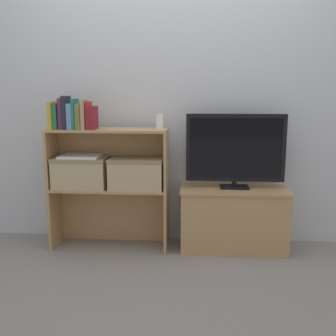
{
  "coord_description": "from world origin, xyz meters",
  "views": [
    {
      "loc": [
        0.23,
        -2.84,
        1.22
      ],
      "look_at": [
        0.0,
        0.15,
        0.65
      ],
      "focal_mm": 42.0,
      "sensor_mm": 36.0,
      "label": 1
    }
  ],
  "objects_px": {
    "book_teal": "(75,114)",
    "book_olive": "(79,116)",
    "book_mustard": "(52,115)",
    "book_plum": "(62,114)",
    "tv_stand": "(233,218)",
    "tv": "(235,149)",
    "book_crimson": "(89,115)",
    "book_maroon": "(93,118)",
    "book_skyblue": "(71,116)",
    "laptop": "(81,156)",
    "storage_basket_left": "(81,171)",
    "baby_monitor": "(160,121)",
    "storage_basket_right": "(137,172)",
    "book_charcoal": "(66,113)",
    "book_tan": "(85,115)",
    "book_forest": "(57,116)"
  },
  "relations": [
    {
      "from": "baby_monitor",
      "to": "book_teal",
      "type": "bearing_deg",
      "value": -175.7
    },
    {
      "from": "storage_basket_right",
      "to": "laptop",
      "type": "relative_size",
      "value": 1.36
    },
    {
      "from": "laptop",
      "to": "tv_stand",
      "type": "bearing_deg",
      "value": 2.24
    },
    {
      "from": "book_forest",
      "to": "book_crimson",
      "type": "distance_m",
      "value": 0.25
    },
    {
      "from": "book_maroon",
      "to": "book_olive",
      "type": "bearing_deg",
      "value": 180.0
    },
    {
      "from": "book_teal",
      "to": "book_olive",
      "type": "xyz_separation_m",
      "value": [
        0.03,
        0.0,
        -0.02
      ]
    },
    {
      "from": "tv",
      "to": "book_maroon",
      "type": "relative_size",
      "value": 4.34
    },
    {
      "from": "tv_stand",
      "to": "book_skyblue",
      "type": "distance_m",
      "value": 1.49
    },
    {
      "from": "book_skyblue",
      "to": "book_olive",
      "type": "distance_m",
      "value": 0.06
    },
    {
      "from": "book_maroon",
      "to": "tv_stand",
      "type": "bearing_deg",
      "value": 4.25
    },
    {
      "from": "book_tan",
      "to": "book_charcoal",
      "type": "bearing_deg",
      "value": 180.0
    },
    {
      "from": "book_charcoal",
      "to": "book_mustard",
      "type": "bearing_deg",
      "value": 180.0
    },
    {
      "from": "book_olive",
      "to": "book_tan",
      "type": "relative_size",
      "value": 0.87
    },
    {
      "from": "tv_stand",
      "to": "tv",
      "type": "height_order",
      "value": "tv"
    },
    {
      "from": "tv_stand",
      "to": "tv",
      "type": "distance_m",
      "value": 0.55
    },
    {
      "from": "tv",
      "to": "book_forest",
      "type": "bearing_deg",
      "value": -176.69
    },
    {
      "from": "book_forest",
      "to": "laptop",
      "type": "xyz_separation_m",
      "value": [
        0.16,
        0.03,
        -0.31
      ]
    },
    {
      "from": "tv_stand",
      "to": "book_skyblue",
      "type": "height_order",
      "value": "book_skyblue"
    },
    {
      "from": "book_maroon",
      "to": "baby_monitor",
      "type": "relative_size",
      "value": 1.2
    },
    {
      "from": "book_mustard",
      "to": "book_skyblue",
      "type": "bearing_deg",
      "value": 0.0
    },
    {
      "from": "book_maroon",
      "to": "storage_basket_right",
      "type": "bearing_deg",
      "value": 5.92
    },
    {
      "from": "tv",
      "to": "baby_monitor",
      "type": "xyz_separation_m",
      "value": [
        -0.58,
        -0.03,
        0.21
      ]
    },
    {
      "from": "book_teal",
      "to": "storage_basket_left",
      "type": "height_order",
      "value": "book_teal"
    },
    {
      "from": "book_crimson",
      "to": "book_maroon",
      "type": "distance_m",
      "value": 0.04
    },
    {
      "from": "book_forest",
      "to": "laptop",
      "type": "relative_size",
      "value": 0.62
    },
    {
      "from": "book_crimson",
      "to": "storage_basket_right",
      "type": "xyz_separation_m",
      "value": [
        0.35,
        0.03,
        -0.44
      ]
    },
    {
      "from": "book_forest",
      "to": "baby_monitor",
      "type": "relative_size",
      "value": 1.33
    },
    {
      "from": "book_mustard",
      "to": "book_plum",
      "type": "xyz_separation_m",
      "value": [
        0.07,
        0.0,
        0.01
      ]
    },
    {
      "from": "book_skyblue",
      "to": "storage_basket_left",
      "type": "relative_size",
      "value": 0.46
    },
    {
      "from": "laptop",
      "to": "baby_monitor",
      "type": "bearing_deg",
      "value": 1.38
    },
    {
      "from": "book_mustard",
      "to": "book_tan",
      "type": "bearing_deg",
      "value": 0.0
    },
    {
      "from": "book_maroon",
      "to": "laptop",
      "type": "height_order",
      "value": "book_maroon"
    },
    {
      "from": "book_charcoal",
      "to": "book_teal",
      "type": "bearing_deg",
      "value": 0.0
    },
    {
      "from": "book_crimson",
      "to": "book_maroon",
      "type": "relative_size",
      "value": 1.19
    },
    {
      "from": "book_plum",
      "to": "laptop",
      "type": "distance_m",
      "value": 0.35
    },
    {
      "from": "book_plum",
      "to": "laptop",
      "type": "xyz_separation_m",
      "value": [
        0.12,
        0.03,
        -0.33
      ]
    },
    {
      "from": "book_forest",
      "to": "book_charcoal",
      "type": "xyz_separation_m",
      "value": [
        0.07,
        0.0,
        0.03
      ]
    },
    {
      "from": "book_charcoal",
      "to": "book_tan",
      "type": "xyz_separation_m",
      "value": [
        0.14,
        0.0,
        -0.01
      ]
    },
    {
      "from": "tv",
      "to": "book_teal",
      "type": "distance_m",
      "value": 1.25
    },
    {
      "from": "book_olive",
      "to": "book_teal",
      "type": "bearing_deg",
      "value": 180.0
    },
    {
      "from": "book_mustard",
      "to": "storage_basket_left",
      "type": "height_order",
      "value": "book_mustard"
    },
    {
      "from": "book_mustard",
      "to": "book_maroon",
      "type": "height_order",
      "value": "book_mustard"
    },
    {
      "from": "book_tan",
      "to": "laptop",
      "type": "relative_size",
      "value": 0.72
    },
    {
      "from": "baby_monitor",
      "to": "book_maroon",
      "type": "bearing_deg",
      "value": -174.51
    },
    {
      "from": "tv",
      "to": "storage_basket_left",
      "type": "relative_size",
      "value": 1.81
    },
    {
      "from": "book_charcoal",
      "to": "book_crimson",
      "type": "bearing_deg",
      "value": 0.0
    },
    {
      "from": "book_plum",
      "to": "storage_basket_right",
      "type": "xyz_separation_m",
      "value": [
        0.56,
        0.03,
        -0.45
      ]
    },
    {
      "from": "book_tan",
      "to": "baby_monitor",
      "type": "height_order",
      "value": "book_tan"
    },
    {
      "from": "book_forest",
      "to": "book_olive",
      "type": "relative_size",
      "value": 0.99
    },
    {
      "from": "baby_monitor",
      "to": "storage_basket_right",
      "type": "distance_m",
      "value": 0.43
    }
  ]
}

